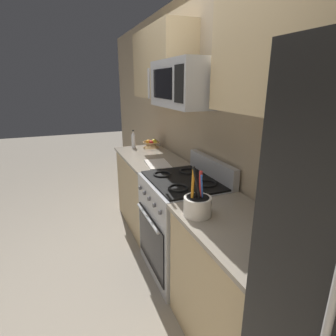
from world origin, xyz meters
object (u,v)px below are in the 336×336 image
(fruit_basket, at_px, (151,144))
(cutting_board, at_px, (158,164))
(range_oven, at_px, (183,225))
(microwave, at_px, (189,84))
(utensil_crock, at_px, (198,205))
(apple_loose, at_px, (149,143))
(bottle_vinegar, at_px, (133,140))

(fruit_basket, relative_size, cutting_board, 0.64)
(range_oven, distance_m, cutting_board, 0.71)
(range_oven, relative_size, microwave, 1.51)
(range_oven, bearing_deg, microwave, 90.06)
(utensil_crock, bearing_deg, apple_loose, 170.48)
(fruit_basket, bearing_deg, range_oven, -6.31)
(microwave, relative_size, utensil_crock, 2.13)
(microwave, relative_size, bottle_vinegar, 3.07)
(apple_loose, relative_size, cutting_board, 0.23)
(microwave, xyz_separation_m, bottle_vinegar, (-1.43, -0.10, -0.72))
(microwave, relative_size, apple_loose, 8.64)
(utensil_crock, xyz_separation_m, cutting_board, (-1.17, 0.14, -0.07))
(cutting_board, relative_size, bottle_vinegar, 1.53)
(bottle_vinegar, bearing_deg, cutting_board, 1.88)
(fruit_basket, relative_size, apple_loose, 2.74)
(microwave, distance_m, cutting_board, 0.99)
(utensil_crock, relative_size, bottle_vinegar, 1.44)
(microwave, relative_size, cutting_board, 2.01)
(cutting_board, bearing_deg, utensil_crock, -7.04)
(cutting_board, xyz_separation_m, bottle_vinegar, (-0.88, -0.03, 0.10))
(range_oven, xyz_separation_m, fruit_basket, (-1.35, 0.15, 0.48))
(range_oven, xyz_separation_m, cutting_board, (-0.56, -0.04, 0.44))
(fruit_basket, height_order, bottle_vinegar, bottle_vinegar)
(microwave, xyz_separation_m, utensil_crock, (0.62, -0.22, -0.75))
(microwave, bearing_deg, bottle_vinegar, -175.99)
(microwave, distance_m, fruit_basket, 1.57)
(fruit_basket, bearing_deg, utensil_crock, -9.76)
(fruit_basket, distance_m, bottle_vinegar, 0.24)
(range_oven, xyz_separation_m, microwave, (-0.00, 0.03, 1.26))
(microwave, distance_m, utensil_crock, 1.00)
(microwave, bearing_deg, utensil_crock, -19.32)
(fruit_basket, distance_m, cutting_board, 0.82)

